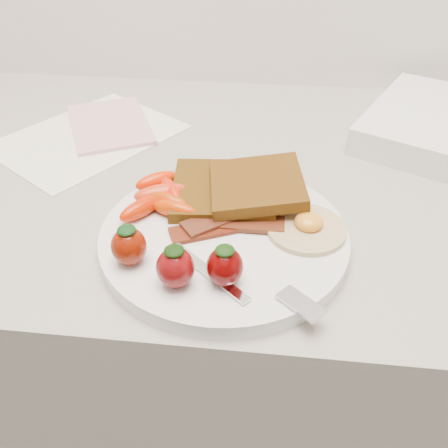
# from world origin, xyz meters

# --- Properties ---
(counter) EXTENTS (2.00, 0.60, 0.90)m
(counter) POSITION_xyz_m (0.00, 1.70, 0.45)
(counter) COLOR gray
(counter) RESTS_ON ground
(plate) EXTENTS (0.27, 0.27, 0.02)m
(plate) POSITION_xyz_m (0.02, 1.54, 0.91)
(plate) COLOR white
(plate) RESTS_ON counter
(toast_lower) EXTENTS (0.13, 0.13, 0.01)m
(toast_lower) POSITION_xyz_m (0.01, 1.61, 0.93)
(toast_lower) COLOR #492B0C
(toast_lower) RESTS_ON plate
(toast_upper) EXTENTS (0.12, 0.12, 0.02)m
(toast_upper) POSITION_xyz_m (0.05, 1.61, 0.94)
(toast_upper) COLOR black
(toast_upper) RESTS_ON toast_lower
(fried_egg) EXTENTS (0.09, 0.09, 0.02)m
(fried_egg) POSITION_xyz_m (0.11, 1.55, 0.92)
(fried_egg) COLOR beige
(fried_egg) RESTS_ON plate
(bacon_strips) EXTENTS (0.13, 0.10, 0.01)m
(bacon_strips) POSITION_xyz_m (0.02, 1.56, 0.92)
(bacon_strips) COLOR #410905
(bacon_strips) RESTS_ON plate
(baby_carrots) EXTENTS (0.09, 0.11, 0.02)m
(baby_carrots) POSITION_xyz_m (-0.06, 1.59, 0.93)
(baby_carrots) COLOR red
(baby_carrots) RESTS_ON plate
(strawberries) EXTENTS (0.13, 0.06, 0.04)m
(strawberries) POSITION_xyz_m (-0.02, 1.47, 0.94)
(strawberries) COLOR #701302
(strawberries) RESTS_ON plate
(fork) EXTENTS (0.16, 0.09, 0.00)m
(fork) POSITION_xyz_m (0.05, 1.46, 0.92)
(fork) COLOR silver
(fork) RESTS_ON plate
(paper_sheet) EXTENTS (0.30, 0.32, 0.00)m
(paper_sheet) POSITION_xyz_m (-0.21, 1.77, 0.90)
(paper_sheet) COLOR white
(paper_sheet) RESTS_ON counter
(notepad) EXTENTS (0.17, 0.20, 0.01)m
(notepad) POSITION_xyz_m (-0.19, 1.80, 0.91)
(notepad) COLOR #EAABAF
(notepad) RESTS_ON paper_sheet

